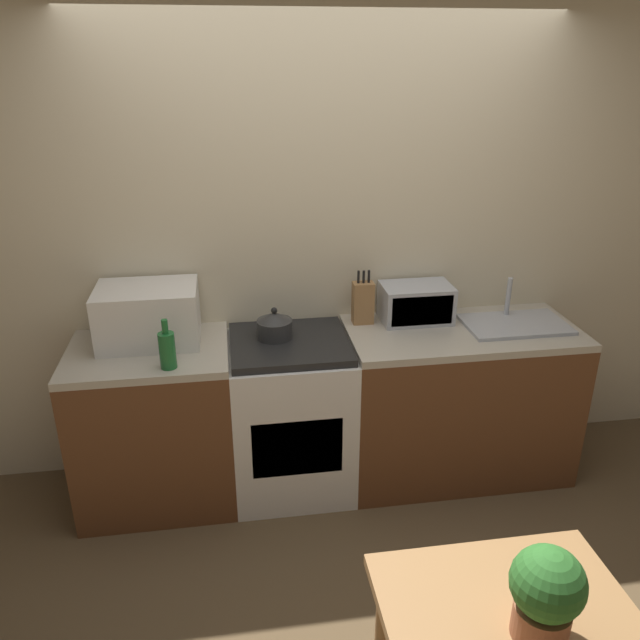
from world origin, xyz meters
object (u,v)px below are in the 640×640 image
kettle (275,325)px  microwave (148,315)px  bottle (167,349)px  toaster_oven (416,303)px  stove_range (291,414)px

kettle → microwave: 0.65m
bottle → toaster_oven: bearing=15.8°
stove_range → bottle: bearing=-160.4°
stove_range → bottle: (-0.61, -0.22, 0.55)m
kettle → microwave: microwave is taller
kettle → stove_range: bearing=-37.2°
toaster_oven → stove_range: bearing=-167.4°
kettle → microwave: bearing=175.5°
stove_range → kettle: bearing=142.8°
microwave → bottle: microwave is taller
toaster_oven → bottle: bearing=-164.2°
kettle → toaster_oven: 0.81m
microwave → toaster_oven: bearing=2.3°
bottle → microwave: bearing=109.4°
bottle → toaster_oven: (1.34, 0.38, 0.01)m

